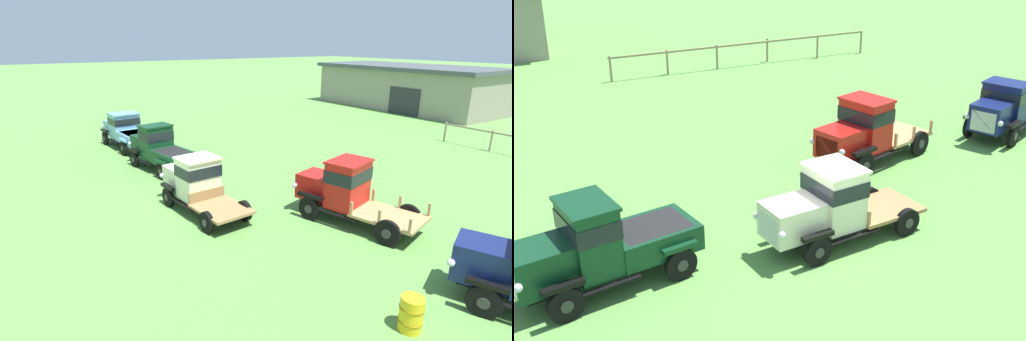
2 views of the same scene
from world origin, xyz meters
The scene contains 6 objects.
ground_plane centered at (0.00, 0.00, 0.00)m, with size 240.00×240.00×0.00m, color #5B9342.
paddock_fence centered at (6.30, 18.83, 0.92)m, with size 14.84×0.67×1.30m.
vintage_truck_second_in_line centered at (-5.52, 0.83, 1.12)m, with size 4.70×2.48×2.29m.
vintage_truck_midrow_center centered at (0.31, 0.25, 1.12)m, with size 4.85×2.15×2.17m.
vintage_truck_far_side centered at (4.19, 4.42, 1.21)m, with size 5.04×2.96×2.33m.
vintage_truck_back_of_row centered at (11.03, 4.60, 1.06)m, with size 4.98×3.29×2.10m.
Camera 2 is at (-7.76, -12.60, 8.64)m, focal length 45.00 mm.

